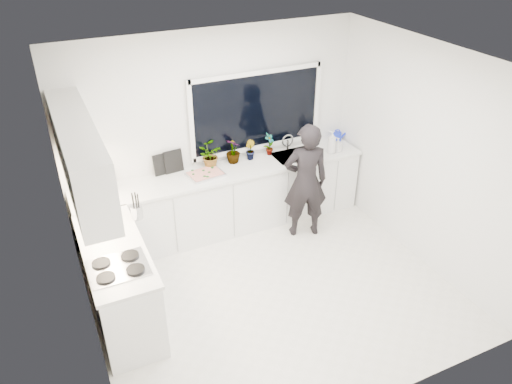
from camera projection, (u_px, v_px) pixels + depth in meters
floor at (273, 291)px, 5.91m from camera, size 4.00×3.50×0.02m
wall_back at (215, 131)px, 6.60m from camera, size 4.00×0.02×2.70m
wall_left at (76, 240)px, 4.49m from camera, size 0.02×3.50×2.70m
wall_right at (424, 156)px, 5.96m from camera, size 0.02×3.50×2.70m
ceiling at (278, 64)px, 4.54m from camera, size 4.00×3.50×0.02m
window at (257, 111)px, 6.69m from camera, size 1.80×0.02×1.00m
base_cabinets_back at (225, 201)px, 6.82m from camera, size 3.92×0.58×0.88m
base_cabinets_left at (120, 284)px, 5.35m from camera, size 0.58×1.60×0.88m
countertop_back at (225, 172)px, 6.58m from camera, size 3.94×0.62×0.04m
countertop_left at (114, 250)px, 5.11m from camera, size 0.62×1.60×0.04m
upper_cabinets at (80, 155)px, 4.86m from camera, size 0.34×2.10×0.70m
sink at (294, 158)px, 6.98m from camera, size 0.58×0.42×0.14m
faucet at (288, 143)px, 7.06m from camera, size 0.03×0.03×0.22m
stovetop at (118, 267)px, 4.82m from camera, size 0.56×0.48×0.03m
person at (306, 181)px, 6.54m from camera, size 0.67×0.54×1.62m
pizza_tray at (205, 174)px, 6.44m from camera, size 0.49×0.39×0.03m
pizza at (205, 173)px, 6.43m from camera, size 0.44×0.34×0.01m
watering_can at (337, 137)px, 7.34m from camera, size 0.14×0.14×0.13m
paper_towel_roll at (109, 181)px, 6.05m from camera, size 0.13×0.13×0.26m
knife_block at (98, 183)px, 6.05m from camera, size 0.15×0.13×0.22m
utensil_crock at (137, 212)px, 5.55m from camera, size 0.16×0.16×0.16m
picture_frame_large at (162, 164)px, 6.41m from camera, size 0.22×0.04×0.28m
picture_frame_small at (173, 161)px, 6.46m from camera, size 0.25×0.04×0.30m
herb_plants at (226, 153)px, 6.65m from camera, size 1.19×0.40×0.34m
soap_bottles at (333, 143)px, 6.96m from camera, size 0.25×0.18×0.33m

